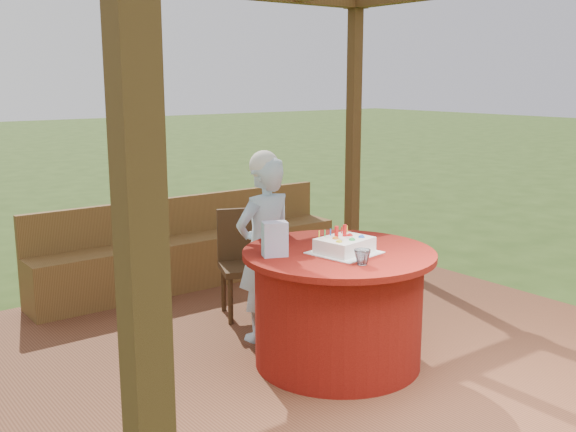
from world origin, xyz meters
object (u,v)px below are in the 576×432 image
(table, at_px, (338,306))
(elderly_woman, at_px, (265,246))
(drinking_glass, at_px, (362,257))
(birthday_cake, at_px, (345,245))
(bench, at_px, (192,256))
(gift_bag, at_px, (275,239))
(chair, at_px, (244,258))

(table, relative_size, elderly_woman, 0.91)
(elderly_woman, relative_size, drinking_glass, 13.66)
(birthday_cake, bearing_deg, drinking_glass, -110.19)
(bench, bearing_deg, drinking_glass, -94.73)
(gift_bag, distance_m, drinking_glass, 0.57)
(birthday_cake, bearing_deg, bench, 87.25)
(table, bearing_deg, chair, 87.88)
(chair, distance_m, birthday_cake, 1.31)
(chair, xyz_separation_m, gift_bag, (-0.45, -1.04, 0.42))
(table, relative_size, gift_bag, 5.73)
(bench, bearing_deg, elderly_woman, -98.87)
(bench, height_order, table, bench)
(elderly_woman, distance_m, birthday_cake, 0.73)
(birthday_cake, height_order, gift_bag, gift_bag)
(bench, height_order, elderly_woman, elderly_woman)
(bench, distance_m, table, 2.15)
(table, distance_m, gift_bag, 0.65)
(chair, height_order, birthday_cake, birthday_cake)
(elderly_woman, xyz_separation_m, gift_bag, (-0.27, -0.50, 0.19))
(bench, xyz_separation_m, elderly_woman, (-0.23, -1.50, 0.43))
(elderly_woman, distance_m, gift_bag, 0.60)
(birthday_cake, height_order, drinking_glass, birthday_cake)
(birthday_cake, relative_size, gift_bag, 1.97)
(table, height_order, elderly_woman, elderly_woman)
(table, xyz_separation_m, gift_bag, (-0.41, 0.15, 0.49))
(table, height_order, drinking_glass, drinking_glass)
(chair, relative_size, birthday_cake, 1.96)
(birthday_cake, xyz_separation_m, drinking_glass, (-0.10, -0.27, -0.00))
(chair, distance_m, drinking_glass, 1.58)
(table, bearing_deg, bench, 87.41)
(chair, height_order, gift_bag, gift_bag)
(table, xyz_separation_m, chair, (0.04, 1.19, 0.07))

